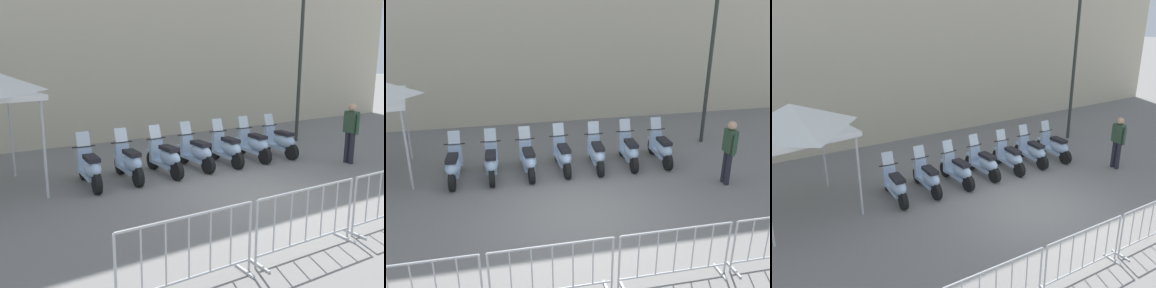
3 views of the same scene
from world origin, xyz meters
TOP-DOWN VIEW (x-y plane):
  - ground_plane at (0.00, 0.00)m, footprint 120.00×120.00m
  - motorcycle_0 at (-2.53, 2.83)m, footprint 0.70×1.71m
  - motorcycle_1 at (-1.56, 2.67)m, footprint 0.67×1.72m
  - motorcycle_2 at (-0.58, 2.49)m, footprint 0.59×1.72m
  - motorcycle_3 at (0.41, 2.40)m, footprint 0.60×1.72m
  - motorcycle_4 at (1.36, 2.19)m, footprint 0.71×1.71m
  - motorcycle_5 at (2.34, 2.06)m, footprint 0.70×1.71m
  - motorcycle_6 at (3.31, 1.86)m, footprint 0.68×1.71m
  - barrier_segment_1 at (-1.48, -2.36)m, footprint 2.02×0.75m
  - barrier_segment_2 at (0.63, -2.71)m, footprint 2.02×0.75m
  - street_lamp at (5.59, 2.87)m, footprint 0.36×0.36m
  - officer_near_row_end at (4.15, 0.04)m, footprint 0.30×0.54m

SIDE VIEW (x-z plane):
  - ground_plane at x=0.00m, z-range 0.00..0.00m
  - motorcycle_0 at x=-2.53m, z-range -0.16..1.07m
  - motorcycle_1 at x=-1.56m, z-range -0.16..1.07m
  - motorcycle_2 at x=-0.58m, z-range -0.16..1.07m
  - motorcycle_3 at x=0.41m, z-range -0.16..1.07m
  - motorcycle_4 at x=1.36m, z-range -0.16..1.07m
  - motorcycle_5 at x=2.34m, z-range -0.16..1.07m
  - motorcycle_6 at x=3.31m, z-range -0.16..1.07m
  - barrier_segment_1 at x=-1.48m, z-range -0.01..1.06m
  - barrier_segment_2 at x=0.63m, z-range -0.01..1.06m
  - officer_near_row_end at x=4.15m, z-range 0.12..1.85m
  - street_lamp at x=5.59m, z-range 0.61..6.78m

